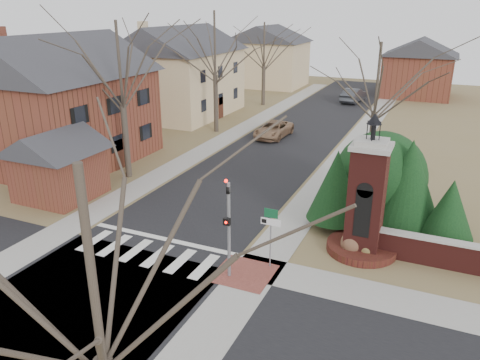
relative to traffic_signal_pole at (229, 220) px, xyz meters
The scene contains 30 objects.
ground 5.05m from the traffic_signal_pole, behind, with size 120.00×120.00×0.00m, color olive.
main_street 22.01m from the traffic_signal_pole, 101.35° to the left, with size 8.00×70.00×0.01m, color black.
cross_street 6.16m from the traffic_signal_pole, 140.28° to the right, with size 120.00×8.00×0.01m, color black.
crosswalk_zone 5.02m from the traffic_signal_pole, behind, with size 8.00×2.20×0.02m, color silver.
stop_bar 5.30m from the traffic_signal_pole, 158.11° to the left, with size 8.00×0.35×0.02m, color silver.
sidewalk_right_main 21.60m from the traffic_signal_pole, 87.59° to the left, with size 2.00×60.00×0.02m, color gray.
sidewalk_left 23.58m from the traffic_signal_pole, 113.91° to the left, with size 2.00×60.00×0.02m, color gray.
curb_apron 2.66m from the traffic_signal_pole, 40.52° to the left, with size 2.40×2.40×0.02m, color brown.
traffic_signal_pole is the anchor object (origin of this frame).
sign_post 2.02m from the traffic_signal_pole, 47.57° to the left, with size 0.90×0.07×2.75m.
brick_gate_monument 6.47m from the traffic_signal_pole, 43.24° to the left, with size 3.20×3.20×6.47m.
brick_garden_wall 10.39m from the traffic_signal_pole, 25.70° to the left, with size 7.50×0.50×1.30m.
house_brick_left 19.81m from the traffic_signal_pole, 151.43° to the left, with size 9.80×11.80×9.42m.
house_stucco_left 31.92m from the traffic_signal_pole, 123.97° to the left, with size 9.80×12.80×9.28m.
garage_left 13.40m from the traffic_signal_pole, 163.01° to the left, with size 4.80×4.80×4.29m.
house_distant_left 50.18m from the traffic_signal_pole, 108.98° to the left, with size 10.80×8.80×8.53m.
house_distant_right 47.58m from the traffic_signal_pole, 85.55° to the left, with size 8.80×8.80×7.30m.
evergreen_near 7.06m from the traffic_signal_pole, 65.72° to the left, with size 2.80×2.80×4.10m.
evergreen_mid 9.83m from the traffic_signal_pole, 50.89° to the left, with size 3.40×3.40×4.70m.
evergreen_far 10.57m from the traffic_signal_pole, 38.95° to the left, with size 2.40×2.40×3.30m.
evergreen_mass 10.09m from the traffic_signal_pole, 62.23° to the left, with size 4.80×4.80×4.80m, color black.
bare_tree_0 14.99m from the traffic_signal_pole, 143.29° to the left, with size 8.05×8.05×11.15m.
bare_tree_1 24.83m from the traffic_signal_pole, 117.81° to the left, with size 8.40×8.40×11.64m.
bare_tree_2 36.66m from the traffic_signal_pole, 108.92° to the left, with size 7.35×7.35×10.19m.
bare_tree_3 16.28m from the traffic_signal_pole, 78.28° to the left, with size 7.00×7.00×9.70m.
bare_tree_4 10.43m from the traffic_signal_pole, 79.93° to the right, with size 6.65×6.65×9.21m.
pickup_truck 22.52m from the traffic_signal_pole, 105.25° to the left, with size 2.21×4.80×1.33m, color #946E50.
distant_car 40.26m from the traffic_signal_pole, 93.85° to the left, with size 1.71×4.91×1.62m, color #393C41.
dry_shrub_left 6.25m from the traffic_signal_pole, 43.12° to the left, with size 1.03×1.03×1.03m, color brown.
dry_shrub_right 6.78m from the traffic_signal_pole, 38.85° to the left, with size 0.80×0.80×0.80m, color brown.
Camera 1 is at (11.59, -14.79, 10.68)m, focal length 35.00 mm.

